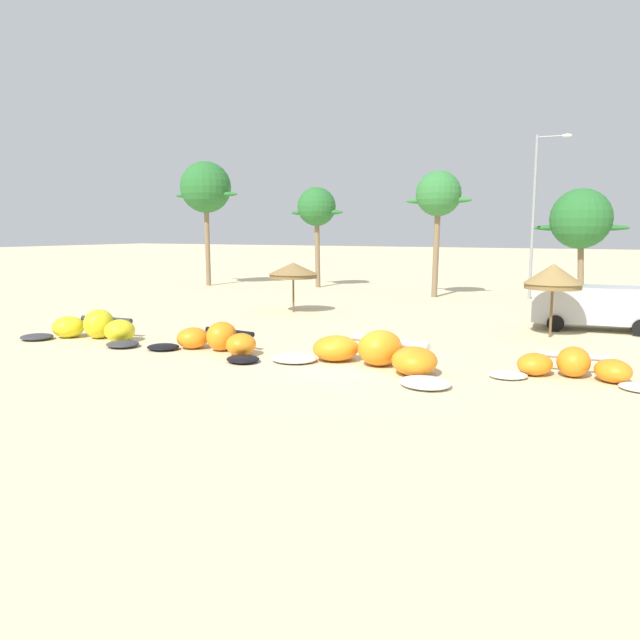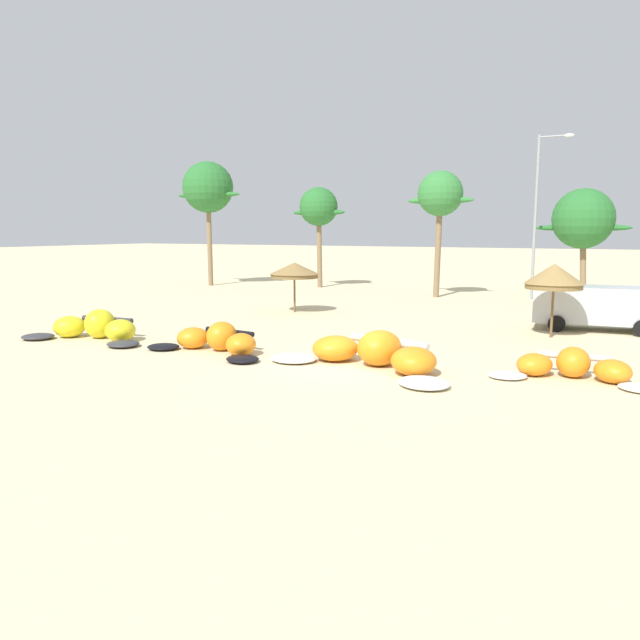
# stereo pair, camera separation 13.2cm
# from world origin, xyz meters

# --- Properties ---
(ground_plane) EXTENTS (260.00, 260.00, 0.00)m
(ground_plane) POSITION_xyz_m (0.00, 0.00, 0.00)
(ground_plane) COLOR beige
(kite_far_left) EXTENTS (5.52, 2.73, 1.13)m
(kite_far_left) POSITION_xyz_m (-10.61, -0.42, 0.43)
(kite_far_left) COLOR #333338
(kite_far_left) RESTS_ON ground
(kite_left) EXTENTS (5.02, 2.55, 1.01)m
(kite_left) POSITION_xyz_m (-5.00, -0.25, 0.39)
(kite_left) COLOR black
(kite_left) RESTS_ON ground
(kite_left_of_center) EXTENTS (6.44, 3.79, 1.10)m
(kite_left_of_center) POSITION_xyz_m (0.68, -0.02, 0.42)
(kite_left_of_center) COLOR white
(kite_left_of_center) RESTS_ON ground
(kite_center) EXTENTS (4.65, 2.19, 0.87)m
(kite_center) POSITION_xyz_m (6.21, 1.20, 0.33)
(kite_center) COLOR white
(kite_center) RESTS_ON ground
(beach_umbrella_near_van) EXTENTS (2.53, 2.53, 2.53)m
(beach_umbrella_near_van) POSITION_xyz_m (-7.64, 9.85, 2.13)
(beach_umbrella_near_van) COLOR brown
(beach_umbrella_near_van) RESTS_ON ground
(beach_umbrella_middle) EXTENTS (2.23, 2.23, 2.87)m
(beach_umbrella_middle) POSITION_xyz_m (4.88, 8.00, 2.38)
(beach_umbrella_middle) COLOR brown
(beach_umbrella_middle) RESTS_ON ground
(parked_van) EXTENTS (5.23, 2.56, 1.84)m
(parked_van) POSITION_xyz_m (6.28, 10.60, 1.09)
(parked_van) COLOR #B2B7BC
(parked_van) RESTS_ON ground
(palm_leftmost) EXTENTS (5.63, 3.75, 9.17)m
(palm_leftmost) POSITION_xyz_m (-20.80, 20.13, 7.22)
(palm_leftmost) COLOR #7F6647
(palm_leftmost) RESTS_ON ground
(palm_left) EXTENTS (4.16, 2.77, 7.21)m
(palm_left) POSITION_xyz_m (-12.82, 22.56, 5.71)
(palm_left) COLOR #7F6647
(palm_left) RESTS_ON ground
(palm_left_of_gap) EXTENTS (4.13, 2.75, 7.73)m
(palm_left_of_gap) POSITION_xyz_m (-3.15, 19.98, 6.22)
(palm_left_of_gap) COLOR #7F6647
(palm_left_of_gap) RESTS_ON ground
(palm_center_left) EXTENTS (5.46, 3.64, 6.66)m
(palm_center_left) POSITION_xyz_m (4.71, 23.48, 4.79)
(palm_center_left) COLOR #7F6647
(palm_center_left) RESTS_ON ground
(lamppost_west) EXTENTS (1.98, 0.24, 9.67)m
(lamppost_west) POSITION_xyz_m (2.38, 21.56, 5.40)
(lamppost_west) COLOR gray
(lamppost_west) RESTS_ON ground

